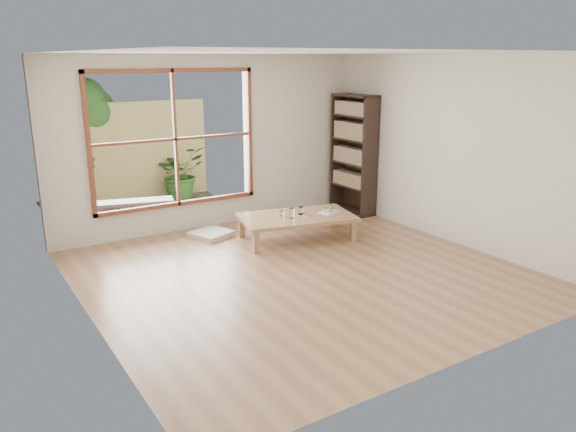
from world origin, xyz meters
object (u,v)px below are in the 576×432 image
at_px(garden_bench, 135,204).
at_px(low_table, 297,218).
at_px(bookshelf, 354,154).
at_px(food_tray, 329,211).

bearing_deg(garden_bench, low_table, -33.24).
xyz_separation_m(low_table, bookshelf, (1.64, 0.77, 0.67)).
xyz_separation_m(low_table, garden_bench, (-1.74, 1.96, 0.02)).
distance_m(low_table, garden_bench, 2.62).
bearing_deg(low_table, bookshelf, 37.88).
bearing_deg(low_table, food_tray, -0.44).
bearing_deg(bookshelf, food_tray, -142.27).
distance_m(low_table, food_tray, 0.51).
relative_size(low_table, food_tray, 5.53).
bearing_deg(food_tray, garden_bench, 122.06).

